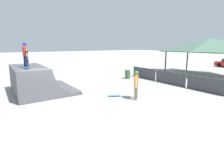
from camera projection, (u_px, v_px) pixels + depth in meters
name	position (u px, v px, depth m)	size (l,w,h in m)	color
ground_plane	(53.00, 103.00, 10.02)	(160.00, 160.00, 0.00)	#A3A09B
quarter_pipe_ramp	(35.00, 81.00, 11.95)	(4.57, 3.77, 1.85)	#4C4C51
skater_on_deck	(25.00, 53.00, 10.94)	(0.68, 0.26, 1.57)	#1E2347
skateboard_on_deck	(26.00, 68.00, 10.52)	(0.82, 0.28, 0.09)	blue
bystander_walking	(136.00, 83.00, 10.54)	(0.54, 0.58, 1.75)	#6B6051
skateboard_on_ground	(115.00, 96.00, 11.20)	(0.57, 0.79, 0.09)	silver
barrier_fence	(170.00, 78.00, 14.71)	(9.10, 0.12, 1.05)	#3D3D42
pavilion_shelter	(210.00, 45.00, 18.24)	(9.13, 5.12, 3.98)	#2D2D33
trash_bin	(128.00, 74.00, 17.12)	(0.52, 0.52, 0.85)	#385B3D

